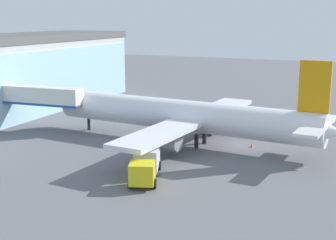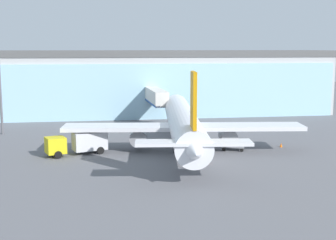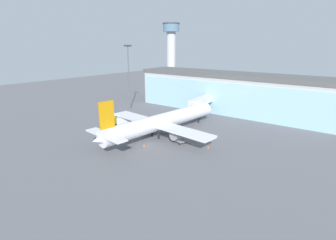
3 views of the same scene
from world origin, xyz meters
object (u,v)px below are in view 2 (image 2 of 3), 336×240
at_px(airplane, 183,123).
at_px(baggage_cart, 233,146).
at_px(jet_bridge, 155,97).
at_px(safety_cone_wingtip, 281,145).
at_px(catering_truck, 79,142).
at_px(safety_cone_nose, 208,161).

xyz_separation_m(airplane, baggage_cart, (6.28, -1.15, -2.89)).
relative_size(jet_bridge, safety_cone_wingtip, 25.51).
xyz_separation_m(catering_truck, safety_cone_nose, (14.78, -6.29, -1.19)).
bearing_deg(safety_cone_wingtip, catering_truck, -176.57).
xyz_separation_m(airplane, safety_cone_nose, (1.79, -7.78, -3.12)).
height_order(baggage_cart, safety_cone_nose, baggage_cart).
distance_m(jet_bridge, catering_truck, 25.47).
bearing_deg(baggage_cart, safety_cone_wingtip, 28.15).
relative_size(jet_bridge, baggage_cart, 4.45).
bearing_deg(jet_bridge, catering_truck, 149.04).
bearing_deg(safety_cone_nose, jet_bridge, 97.43).
height_order(jet_bridge, safety_cone_nose, jet_bridge).
bearing_deg(safety_cone_nose, safety_cone_wingtip, 35.07).
distance_m(baggage_cart, safety_cone_wingtip, 6.79).
bearing_deg(catering_truck, safety_cone_nose, 135.45).
distance_m(baggage_cart, safety_cone_nose, 8.01).
relative_size(catering_truck, safety_cone_nose, 13.82).
bearing_deg(jet_bridge, safety_cone_wingtip, -150.00).
xyz_separation_m(airplane, safety_cone_wingtip, (12.96, 0.06, -3.12)).
bearing_deg(jet_bridge, airplane, -179.83).
bearing_deg(safety_cone_nose, catering_truck, 156.96).
height_order(catering_truck, baggage_cart, catering_truck).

